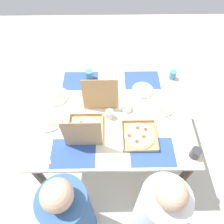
{
  "coord_description": "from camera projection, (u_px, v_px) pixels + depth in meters",
  "views": [
    {
      "loc": [
        0.02,
        1.12,
        2.27
      ],
      "look_at": [
        0.0,
        0.0,
        0.73
      ],
      "focal_mm": 33.34,
      "sensor_mm": 36.0,
      "label": 1
    }
  ],
  "objects": [
    {
      "name": "ground_plane",
      "position": [
        112.0,
        148.0,
        2.5
      ],
      "size": [
        6.0,
        6.0,
        0.0
      ],
      "primitive_type": "plane",
      "color": "beige"
    },
    {
      "name": "dining_table",
      "position": [
        112.0,
        118.0,
        1.99
      ],
      "size": [
        1.41,
        1.11,
        0.73
      ],
      "color": "#3F3328",
      "rests_on": "ground_plane"
    },
    {
      "name": "placemat_near_left",
      "position": [
        142.0,
        80.0,
        2.15
      ],
      "size": [
        0.36,
        0.26,
        0.0
      ],
      "primitive_type": "cube",
      "color": "#2D4C9E",
      "rests_on": "dining_table"
    },
    {
      "name": "placemat_near_right",
      "position": [
        81.0,
        81.0,
        2.14
      ],
      "size": [
        0.36,
        0.26,
        0.0
      ],
      "primitive_type": "cube",
      "color": "#2D4C9E",
      "rests_on": "dining_table"
    },
    {
      "name": "placemat_far_left",
      "position": [
        152.0,
        152.0,
        1.67
      ],
      "size": [
        0.36,
        0.26,
        0.0
      ],
      "primitive_type": "cube",
      "color": "#2D4C9E",
      "rests_on": "dining_table"
    },
    {
      "name": "placemat_far_right",
      "position": [
        73.0,
        153.0,
        1.67
      ],
      "size": [
        0.36,
        0.26,
        0.0
      ],
      "primitive_type": "cube",
      "color": "#2D4C9E",
      "rests_on": "dining_table"
    },
    {
      "name": "pizza_box_corner_left",
      "position": [
        85.0,
        130.0,
        1.74
      ],
      "size": [
        0.3,
        0.3,
        0.33
      ],
      "color": "tan",
      "rests_on": "dining_table"
    },
    {
      "name": "pizza_box_center",
      "position": [
        101.0,
        95.0,
        1.96
      ],
      "size": [
        0.31,
        0.31,
        0.34
      ],
      "color": "tan",
      "rests_on": "dining_table"
    },
    {
      "name": "pizza_box_corner_right",
      "position": [
        139.0,
        136.0,
        1.75
      ],
      "size": [
        0.29,
        0.29,
        0.04
      ],
      "color": "tan",
      "rests_on": "dining_table"
    },
    {
      "name": "plate_middle",
      "position": [
        57.0,
        96.0,
        2.01
      ],
      "size": [
        0.24,
        0.24,
        0.03
      ],
      "color": "white",
      "rests_on": "dining_table"
    },
    {
      "name": "plate_near_left",
      "position": [
        49.0,
        121.0,
        1.84
      ],
      "size": [
        0.23,
        0.23,
        0.03
      ],
      "color": "white",
      "rests_on": "dining_table"
    },
    {
      "name": "plate_far_left",
      "position": [
        143.0,
        90.0,
        2.06
      ],
      "size": [
        0.21,
        0.21,
        0.02
      ],
      "color": "white",
      "rests_on": "dining_table"
    },
    {
      "name": "plate_near_right",
      "position": [
        163.0,
        107.0,
        1.93
      ],
      "size": [
        0.2,
        0.2,
        0.03
      ],
      "color": "white",
      "rests_on": "dining_table"
    },
    {
      "name": "cup_red",
      "position": [
        110.0,
        114.0,
        1.84
      ],
      "size": [
        0.07,
        0.07,
        0.09
      ],
      "primitive_type": "cylinder",
      "color": "silver",
      "rests_on": "dining_table"
    },
    {
      "name": "cup_clear_right",
      "position": [
        195.0,
        153.0,
        1.62
      ],
      "size": [
        0.08,
        0.08,
        0.09
      ],
      "primitive_type": "cylinder",
      "color": "#333338",
      "rests_on": "dining_table"
    },
    {
      "name": "cup_dark",
      "position": [
        173.0,
        75.0,
        2.13
      ],
      "size": [
        0.07,
        0.07,
        0.09
      ],
      "primitive_type": "cylinder",
      "color": "teal",
      "rests_on": "dining_table"
    },
    {
      "name": "cup_clear_left",
      "position": [
        89.0,
        75.0,
        2.12
      ],
      "size": [
        0.08,
        0.08,
        0.1
      ],
      "primitive_type": "cylinder",
      "color": "teal",
      "rests_on": "dining_table"
    },
    {
      "name": "condiment_bowl",
      "position": [
        127.0,
        108.0,
        1.91
      ],
      "size": [
        0.1,
        0.1,
        0.04
      ],
      "primitive_type": "cylinder",
      "color": "white",
      "rests_on": "dining_table"
    },
    {
      "name": "fork_by_far_right",
      "position": [
        48.0,
        153.0,
        1.67
      ],
      "size": [
        0.08,
        0.18,
        0.0
      ],
      "primitive_type": "cube",
      "rotation": [
        0.0,
        0.0,
        5.04
      ],
      "color": "#B7B7BC",
      "rests_on": "dining_table"
    },
    {
      "name": "knife_by_far_left",
      "position": [
        168.0,
        91.0,
        2.06
      ],
      "size": [
        0.15,
        0.17,
        0.0
      ],
      "primitive_type": "cube",
      "rotation": [
        0.0,
        0.0,
        0.85
      ],
      "color": "#B7B7BC",
      "rests_on": "dining_table"
    },
    {
      "name": "diner_left_seat",
      "position": [
        155.0,
        213.0,
        1.6
      ],
      "size": [
        0.32,
        0.32,
        1.17
      ],
      "color": "white",
      "rests_on": "ground_plane"
    },
    {
      "name": "diner_right_seat",
      "position": [
        72.0,
        214.0,
        1.59
      ],
      "size": [
        0.32,
        0.32,
        1.17
      ],
      "color": "#33598C",
      "rests_on": "ground_plane"
    }
  ]
}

